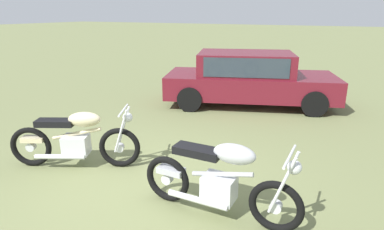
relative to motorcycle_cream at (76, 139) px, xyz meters
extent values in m
plane|color=olive|center=(1.32, -0.13, -0.48)|extent=(120.00, 120.00, 0.00)
torus|color=black|center=(0.64, 0.31, -0.14)|extent=(0.65, 0.37, 0.68)
torus|color=black|center=(-0.69, -0.32, -0.14)|extent=(0.65, 0.37, 0.68)
cylinder|color=silver|center=(0.64, 0.31, -0.14)|extent=(0.17, 0.15, 0.14)
cylinder|color=silver|center=(-0.69, -0.32, -0.14)|extent=(0.17, 0.15, 0.14)
cylinder|color=silver|center=(0.65, 0.42, 0.18)|extent=(0.25, 0.15, 0.72)
cylinder|color=silver|center=(0.73, 0.26, 0.18)|extent=(0.25, 0.15, 0.72)
cube|color=silver|center=(-0.01, 0.00, -0.10)|extent=(0.49, 0.44, 0.32)
cylinder|color=beige|center=(0.02, 0.02, 0.10)|extent=(0.75, 0.40, 0.23)
ellipsoid|color=beige|center=(0.16, 0.08, 0.34)|extent=(0.58, 0.46, 0.24)
cube|color=black|center=(-0.28, -0.13, 0.28)|extent=(0.64, 0.48, 0.10)
cube|color=beige|center=(-0.63, -0.30, 0.00)|extent=(0.40, 0.32, 0.08)
cylinder|color=silver|center=(0.73, 0.35, 0.50)|extent=(0.31, 0.59, 0.03)
sphere|color=silver|center=(0.78, 0.38, 0.38)|extent=(0.21, 0.21, 0.16)
cylinder|color=silver|center=(-0.13, -0.24, -0.24)|extent=(0.76, 0.42, 0.08)
torus|color=black|center=(3.31, -0.21, -0.16)|extent=(0.65, 0.09, 0.65)
torus|color=black|center=(1.86, -0.21, -0.16)|extent=(0.65, 0.09, 0.65)
cylinder|color=silver|center=(3.31, -0.21, -0.16)|extent=(0.14, 0.10, 0.14)
cylinder|color=silver|center=(1.86, -0.21, -0.16)|extent=(0.14, 0.10, 0.14)
cylinder|color=silver|center=(3.37, -0.12, 0.17)|extent=(0.27, 0.04, 0.73)
cylinder|color=silver|center=(3.37, -0.30, 0.17)|extent=(0.27, 0.04, 0.73)
cube|color=silver|center=(2.60, -0.21, -0.10)|extent=(0.40, 0.30, 0.32)
cylinder|color=#B7BABF|center=(2.63, -0.21, 0.10)|extent=(0.79, 0.06, 0.22)
ellipsoid|color=#B7BABF|center=(2.78, -0.21, 0.40)|extent=(0.52, 0.26, 0.24)
cube|color=black|center=(2.30, -0.21, 0.34)|extent=(0.60, 0.24, 0.10)
cube|color=#B7BABF|center=(1.92, -0.21, -0.02)|extent=(0.36, 0.18, 0.08)
cylinder|color=silver|center=(3.41, -0.21, 0.50)|extent=(0.03, 0.64, 0.03)
sphere|color=silver|center=(3.47, -0.21, 0.38)|extent=(0.16, 0.16, 0.16)
cylinder|color=silver|center=(2.38, -0.37, -0.24)|extent=(0.80, 0.08, 0.08)
cube|color=maroon|center=(1.40, 4.93, 0.07)|extent=(4.82, 3.15, 0.60)
cube|color=maroon|center=(1.26, 4.89, 0.65)|extent=(2.85, 2.33, 0.60)
cube|color=#2D3842|center=(1.26, 4.89, 0.67)|extent=(2.52, 2.25, 0.48)
cylinder|color=black|center=(2.58, 6.23, -0.16)|extent=(0.68, 0.41, 0.64)
cylinder|color=black|center=(3.13, 4.63, -0.16)|extent=(0.68, 0.41, 0.64)
cylinder|color=black|center=(-0.32, 5.24, -0.16)|extent=(0.68, 0.41, 0.64)
cylinder|color=black|center=(0.22, 3.64, -0.16)|extent=(0.68, 0.41, 0.64)
camera|label=1|loc=(3.91, -3.54, 1.99)|focal=30.48mm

